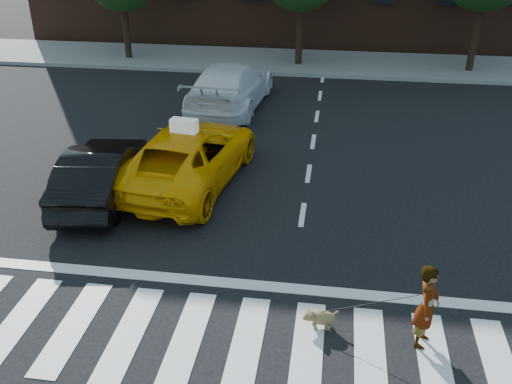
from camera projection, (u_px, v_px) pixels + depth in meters
ground at (187, 339)px, 9.47m from camera, size 120.00×120.00×0.00m
crosswalk at (187, 338)px, 9.47m from camera, size 13.00×2.40×0.01m
stop_line at (208, 281)px, 10.87m from camera, size 12.00×0.30×0.01m
sidewalk_far at (288, 62)px, 24.77m from camera, size 30.00×4.00×0.15m
taxi at (188, 156)px, 14.31m from camera, size 3.08×5.46×1.44m
black_sedan at (101, 173)px, 13.57m from camera, size 1.84×4.17×1.33m
white_suv at (230, 86)px, 19.33m from camera, size 2.55×5.48×1.55m
woman at (427, 306)px, 9.05m from camera, size 0.51×0.63×1.50m
dog at (320, 317)px, 9.63m from camera, size 0.62×0.36×0.36m
taxi_sign at (184, 126)px, 13.73m from camera, size 0.68×0.37×0.32m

